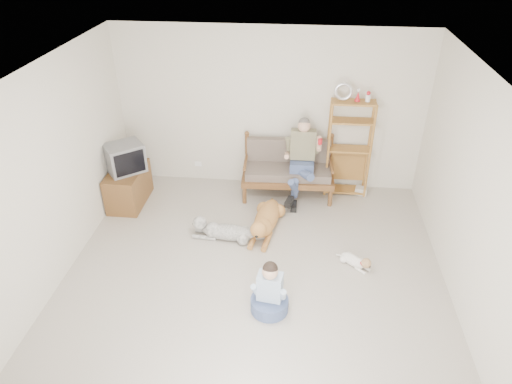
# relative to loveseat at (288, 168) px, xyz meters

# --- Properties ---
(floor) EXTENTS (5.50, 5.50, 0.00)m
(floor) POSITION_rel_loveseat_xyz_m (-0.35, -2.42, -0.49)
(floor) COLOR #BAB2A4
(floor) RESTS_ON ground
(ceiling) EXTENTS (5.50, 5.50, 0.00)m
(ceiling) POSITION_rel_loveseat_xyz_m (-0.35, -2.42, 2.21)
(ceiling) COLOR silver
(ceiling) RESTS_ON ground
(wall_back) EXTENTS (5.00, 0.00, 5.00)m
(wall_back) POSITION_rel_loveseat_xyz_m (-0.35, 0.33, 0.86)
(wall_back) COLOR beige
(wall_back) RESTS_ON ground
(wall_left) EXTENTS (0.00, 5.50, 5.50)m
(wall_left) POSITION_rel_loveseat_xyz_m (-2.85, -2.42, 0.86)
(wall_left) COLOR beige
(wall_left) RESTS_ON ground
(wall_right) EXTENTS (0.00, 5.50, 5.50)m
(wall_right) POSITION_rel_loveseat_xyz_m (2.15, -2.42, 0.86)
(wall_right) COLOR beige
(wall_right) RESTS_ON ground
(loveseat) EXTENTS (1.53, 0.76, 0.95)m
(loveseat) POSITION_rel_loveseat_xyz_m (0.00, 0.00, 0.00)
(loveseat) COLOR brown
(loveseat) RESTS_ON ground
(man) EXTENTS (0.53, 0.76, 1.22)m
(man) POSITION_rel_loveseat_xyz_m (0.20, -0.23, 0.15)
(man) COLOR #4C5F8B
(man) RESTS_ON loveseat
(etagere) EXTENTS (0.72, 0.32, 1.92)m
(etagere) POSITION_rel_loveseat_xyz_m (0.97, 0.13, 0.35)
(etagere) COLOR #A27232
(etagere) RESTS_ON ground
(book_stack) EXTENTS (0.22, 0.18, 0.12)m
(book_stack) POSITION_rel_loveseat_xyz_m (1.26, 0.08, -0.42)
(book_stack) COLOR silver
(book_stack) RESTS_ON ground
(tv_stand) EXTENTS (0.51, 0.90, 0.60)m
(tv_stand) POSITION_rel_loveseat_xyz_m (-2.58, -0.56, -0.19)
(tv_stand) COLOR brown
(tv_stand) RESTS_ON ground
(crt_tv) EXTENTS (0.70, 0.69, 0.46)m
(crt_tv) POSITION_rel_loveseat_xyz_m (-2.54, -0.57, 0.34)
(crt_tv) COLOR slate
(crt_tv) RESTS_ON tv_stand
(wall_outlet) EXTENTS (0.12, 0.02, 0.08)m
(wall_outlet) POSITION_rel_loveseat_xyz_m (-1.60, 0.31, -0.19)
(wall_outlet) COLOR white
(wall_outlet) RESTS_ON ground
(golden_retriever) EXTENTS (0.48, 1.38, 0.42)m
(golden_retriever) POSITION_rel_loveseat_xyz_m (-0.29, -1.12, -0.32)
(golden_retriever) COLOR #B26E3E
(golden_retriever) RESTS_ON ground
(shaggy_dog) EXTENTS (1.14, 0.32, 0.34)m
(shaggy_dog) POSITION_rel_loveseat_xyz_m (-0.90, -1.37, -0.35)
(shaggy_dog) COLOR white
(shaggy_dog) RESTS_ON ground
(terrier) EXTENTS (0.47, 0.42, 0.21)m
(terrier) POSITION_rel_loveseat_xyz_m (1.02, -1.82, -0.40)
(terrier) COLOR white
(terrier) RESTS_ON ground
(child) EXTENTS (0.46, 0.46, 0.73)m
(child) POSITION_rel_loveseat_xyz_m (-0.10, -2.71, -0.22)
(child) COLOR #4C5F8B
(child) RESTS_ON ground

